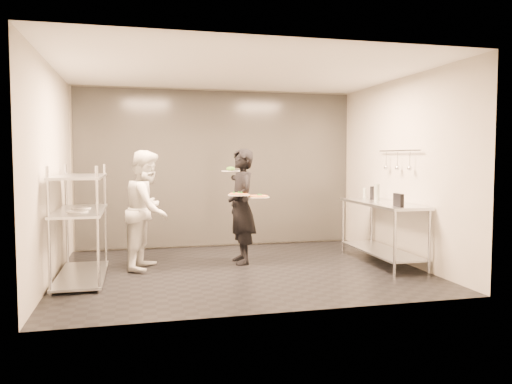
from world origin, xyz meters
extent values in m
cube|color=black|center=(0.00, 0.00, 0.00)|extent=(5.00, 4.00, 0.00)
cube|color=white|center=(0.00, 0.00, 2.80)|extent=(5.00, 4.00, 0.00)
cube|color=#BDB7A9|center=(0.00, 2.00, 1.40)|extent=(5.00, 0.00, 2.80)
cube|color=#BDB7A9|center=(0.00, -2.00, 1.40)|extent=(5.00, 0.00, 2.80)
cube|color=#BDB7A9|center=(-2.50, 0.00, 1.40)|extent=(0.00, 4.00, 2.80)
cube|color=#BDB7A9|center=(2.50, 0.00, 1.40)|extent=(0.00, 4.00, 2.80)
cube|color=silver|center=(0.00, 1.97, 1.40)|extent=(4.90, 0.04, 2.74)
cylinder|color=silver|center=(-2.42, -0.77, 0.75)|extent=(0.04, 0.04, 1.50)
cylinder|color=silver|center=(-2.42, 0.77, 0.75)|extent=(0.04, 0.04, 1.50)
cylinder|color=silver|center=(-1.88, -0.77, 0.75)|extent=(0.04, 0.04, 1.50)
cylinder|color=silver|center=(-1.88, 0.77, 0.75)|extent=(0.04, 0.04, 1.50)
cube|color=silver|center=(-2.15, 0.00, 0.05)|extent=(0.60, 1.60, 0.03)
cube|color=silver|center=(-2.15, 0.00, 0.90)|extent=(0.60, 1.60, 0.03)
cube|color=silver|center=(-2.15, 0.00, 1.35)|extent=(0.60, 1.60, 0.03)
cylinder|color=silver|center=(-2.15, -0.35, 0.93)|extent=(0.26, 0.26, 0.01)
cylinder|color=silver|center=(-2.15, 0.10, 0.93)|extent=(0.26, 0.26, 0.01)
cylinder|color=silver|center=(1.92, -0.86, 0.45)|extent=(0.04, 0.04, 0.90)
cylinder|color=silver|center=(1.92, 0.86, 0.45)|extent=(0.04, 0.04, 0.90)
cylinder|color=silver|center=(2.44, -0.86, 0.45)|extent=(0.04, 0.04, 0.90)
cylinder|color=silver|center=(2.44, 0.86, 0.45)|extent=(0.04, 0.04, 0.90)
cube|color=silver|center=(2.18, 0.00, 0.18)|extent=(0.57, 1.71, 0.03)
cube|color=silver|center=(2.18, 0.00, 0.90)|extent=(0.60, 1.80, 0.04)
cylinder|color=silver|center=(2.44, 0.00, 1.70)|extent=(0.02, 1.20, 0.02)
cylinder|color=silver|center=(2.42, -0.35, 1.57)|extent=(0.01, 0.01, 0.22)
sphere|color=silver|center=(2.42, -0.35, 1.44)|extent=(0.07, 0.07, 0.07)
cylinder|color=silver|center=(2.42, 0.00, 1.57)|extent=(0.01, 0.01, 0.22)
sphere|color=silver|center=(2.42, 0.00, 1.44)|extent=(0.07, 0.07, 0.07)
cylinder|color=silver|center=(2.42, 0.35, 1.57)|extent=(0.01, 0.01, 0.22)
sphere|color=silver|center=(2.42, 0.35, 1.44)|extent=(0.07, 0.07, 0.07)
imported|color=black|center=(0.10, 0.46, 0.86)|extent=(0.45, 0.65, 1.73)
imported|color=silver|center=(-1.28, 0.44, 0.85)|extent=(0.87, 0.98, 1.70)
cylinder|color=silver|center=(0.01, 0.23, 1.05)|extent=(0.32, 0.32, 0.01)
cylinder|color=#AB723D|center=(0.01, 0.23, 1.07)|extent=(0.28, 0.28, 0.02)
cylinder|color=#B03A17|center=(0.01, 0.23, 1.08)|extent=(0.25, 0.25, 0.01)
sphere|color=#185A14|center=(0.01, 0.23, 1.08)|extent=(0.04, 0.04, 0.04)
cylinder|color=silver|center=(0.31, 0.25, 1.01)|extent=(0.33, 0.33, 0.01)
cylinder|color=#AB723D|center=(0.31, 0.25, 1.03)|extent=(0.29, 0.29, 0.02)
cylinder|color=#B03A17|center=(0.31, 0.25, 1.04)|extent=(0.26, 0.26, 0.01)
sphere|color=#185A14|center=(0.31, 0.25, 1.04)|extent=(0.04, 0.04, 0.04)
cylinder|color=silver|center=(0.00, 0.79, 1.39)|extent=(0.29, 0.29, 0.01)
ellipsoid|color=#275B16|center=(0.00, 0.79, 1.42)|extent=(0.13, 0.13, 0.07)
cube|color=black|center=(2.06, -0.68, 1.01)|extent=(0.08, 0.26, 0.18)
cylinder|color=gray|center=(2.09, 0.01, 1.06)|extent=(0.08, 0.08, 0.28)
cylinder|color=gray|center=(2.27, 0.80, 1.01)|extent=(0.05, 0.05, 0.17)
cylinder|color=black|center=(2.24, 0.46, 1.03)|extent=(0.06, 0.06, 0.22)
camera|label=1|loc=(-1.44, -6.84, 1.60)|focal=35.00mm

